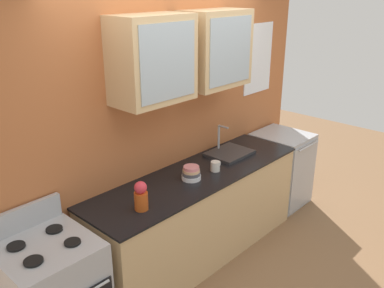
{
  "coord_description": "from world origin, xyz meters",
  "views": [
    {
      "loc": [
        -2.64,
        -2.37,
        2.55
      ],
      "look_at": [
        -0.09,
        0.0,
        1.2
      ],
      "focal_mm": 39.13,
      "sensor_mm": 36.0,
      "label": 1
    }
  ],
  "objects_px": {
    "sink_faucet": "(229,152)",
    "dishwasher": "(281,168)",
    "vase": "(141,196)",
    "cup_near_sink": "(215,166)",
    "bowl_stack": "(191,173)"
  },
  "relations": [
    {
      "from": "vase",
      "to": "bowl_stack",
      "type": "bearing_deg",
      "value": 7.19
    },
    {
      "from": "sink_faucet",
      "to": "vase",
      "type": "xyz_separation_m",
      "value": [
        -1.36,
        -0.2,
        0.09
      ]
    },
    {
      "from": "sink_faucet",
      "to": "cup_near_sink",
      "type": "distance_m",
      "value": 0.44
    },
    {
      "from": "bowl_stack",
      "to": "cup_near_sink",
      "type": "xyz_separation_m",
      "value": [
        0.29,
        -0.04,
        -0.01
      ]
    },
    {
      "from": "dishwasher",
      "to": "sink_faucet",
      "type": "bearing_deg",
      "value": 174.52
    },
    {
      "from": "sink_faucet",
      "to": "dishwasher",
      "type": "height_order",
      "value": "sink_faucet"
    },
    {
      "from": "bowl_stack",
      "to": "vase",
      "type": "relative_size",
      "value": 0.73
    },
    {
      "from": "vase",
      "to": "cup_near_sink",
      "type": "relative_size",
      "value": 1.92
    },
    {
      "from": "bowl_stack",
      "to": "dishwasher",
      "type": "height_order",
      "value": "bowl_stack"
    },
    {
      "from": "bowl_stack",
      "to": "dishwasher",
      "type": "xyz_separation_m",
      "value": [
        1.62,
        0.02,
        -0.5
      ]
    },
    {
      "from": "vase",
      "to": "dishwasher",
      "type": "relative_size",
      "value": 0.27
    },
    {
      "from": "cup_near_sink",
      "to": "bowl_stack",
      "type": "bearing_deg",
      "value": 171.3
    },
    {
      "from": "bowl_stack",
      "to": "cup_near_sink",
      "type": "bearing_deg",
      "value": -8.7
    },
    {
      "from": "vase",
      "to": "dishwasher",
      "type": "distance_m",
      "value": 2.35
    },
    {
      "from": "cup_near_sink",
      "to": "dishwasher",
      "type": "relative_size",
      "value": 0.14
    }
  ]
}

